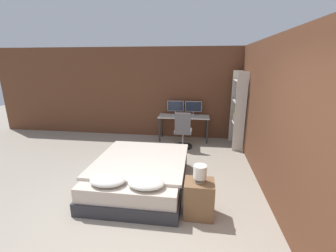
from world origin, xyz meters
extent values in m
plane|color=#9E9384|center=(0.00, 0.00, 0.00)|extent=(20.00, 20.00, 0.00)
cube|color=brown|center=(0.00, 4.38, 1.35)|extent=(12.00, 0.06, 2.70)
cube|color=brown|center=(1.79, 1.50, 1.35)|extent=(0.06, 12.00, 2.70)
cube|color=#2D2D33|center=(-0.48, 1.31, 0.11)|extent=(1.62, 2.07, 0.22)
cube|color=beige|center=(-0.48, 1.31, 0.34)|extent=(1.56, 2.01, 0.24)
cube|color=beige|center=(-0.48, 1.44, 0.48)|extent=(1.66, 1.74, 0.05)
ellipsoid|color=silver|center=(-0.78, 0.53, 0.52)|extent=(0.55, 0.38, 0.13)
ellipsoid|color=silver|center=(-0.18, 0.53, 0.52)|extent=(0.55, 0.38, 0.13)
cube|color=brown|center=(0.61, 0.60, 0.29)|extent=(0.44, 0.37, 0.57)
cylinder|color=gray|center=(0.61, 0.60, 0.58)|extent=(0.16, 0.16, 0.01)
cylinder|color=gray|center=(0.61, 0.60, 0.61)|extent=(0.02, 0.02, 0.05)
cylinder|color=silver|center=(0.61, 0.60, 0.73)|extent=(0.19, 0.19, 0.20)
cube|color=beige|center=(0.14, 4.03, 0.73)|extent=(1.48, 0.56, 0.03)
cylinder|color=#2D2D33|center=(-0.55, 3.80, 0.36)|extent=(0.05, 0.05, 0.71)
cylinder|color=#2D2D33|center=(0.83, 3.80, 0.36)|extent=(0.05, 0.05, 0.71)
cylinder|color=#2D2D33|center=(-0.55, 4.26, 0.36)|extent=(0.05, 0.05, 0.71)
cylinder|color=#2D2D33|center=(0.83, 4.26, 0.36)|extent=(0.05, 0.05, 0.71)
cylinder|color=#B7B7BC|center=(-0.13, 4.21, 0.75)|extent=(0.16, 0.16, 0.01)
cylinder|color=#B7B7BC|center=(-0.13, 4.21, 0.80)|extent=(0.03, 0.03, 0.09)
cube|color=#B7B7BC|center=(-0.13, 4.21, 1.00)|extent=(0.49, 0.03, 0.31)
cube|color=#232D42|center=(-0.13, 4.19, 1.00)|extent=(0.46, 0.00, 0.28)
cylinder|color=#B7B7BC|center=(0.41, 4.21, 0.75)|extent=(0.16, 0.16, 0.01)
cylinder|color=#B7B7BC|center=(0.41, 4.21, 0.80)|extent=(0.03, 0.03, 0.09)
cube|color=#B7B7BC|center=(0.41, 4.21, 1.00)|extent=(0.49, 0.03, 0.31)
cube|color=#232D42|center=(0.41, 4.19, 1.00)|extent=(0.46, 0.00, 0.28)
cube|color=#B7B7BC|center=(0.14, 3.85, 0.75)|extent=(0.39, 0.13, 0.02)
ellipsoid|color=#B7B7BC|center=(0.42, 3.85, 0.76)|extent=(0.07, 0.05, 0.04)
cylinder|color=black|center=(0.16, 3.44, 0.02)|extent=(0.52, 0.52, 0.04)
cylinder|color=gray|center=(0.16, 3.44, 0.23)|extent=(0.05, 0.05, 0.38)
cube|color=slate|center=(0.16, 3.44, 0.46)|extent=(0.46, 0.46, 0.07)
cube|color=slate|center=(0.16, 3.24, 0.75)|extent=(0.41, 0.05, 0.51)
cube|color=beige|center=(1.61, 3.35, 1.02)|extent=(0.27, 0.02, 2.05)
cube|color=beige|center=(1.61, 4.14, 1.02)|extent=(0.27, 0.02, 2.05)
cube|color=beige|center=(1.61, 3.74, 0.72)|extent=(0.27, 0.77, 0.02)
cube|color=beige|center=(1.61, 3.74, 1.27)|extent=(0.27, 0.77, 0.02)
cube|color=beige|center=(1.61, 3.74, 1.80)|extent=(0.27, 0.77, 0.02)
cube|color=gold|center=(1.61, 3.39, 0.81)|extent=(0.22, 0.04, 0.17)
cube|color=#2D4784|center=(1.61, 3.43, 0.84)|extent=(0.22, 0.02, 0.22)
cube|color=#2D4784|center=(1.61, 3.47, 0.86)|extent=(0.22, 0.04, 0.26)
cube|color=teal|center=(1.61, 3.51, 0.83)|extent=(0.22, 0.04, 0.20)
cube|color=#2D4784|center=(1.61, 3.56, 0.81)|extent=(0.22, 0.04, 0.17)
cube|color=gold|center=(1.61, 3.60, 0.86)|extent=(0.22, 0.03, 0.26)
cube|color=#BCB29E|center=(1.61, 3.64, 0.82)|extent=(0.22, 0.04, 0.19)
cube|color=#337042|center=(1.61, 3.69, 0.86)|extent=(0.22, 0.03, 0.27)
cube|color=orange|center=(1.61, 3.73, 0.84)|extent=(0.22, 0.04, 0.22)
cube|color=gold|center=(1.61, 3.39, 1.39)|extent=(0.22, 0.03, 0.22)
cube|color=orange|center=(1.61, 3.43, 1.40)|extent=(0.22, 0.04, 0.24)
cube|color=#28282D|center=(1.61, 3.48, 1.38)|extent=(0.22, 0.03, 0.19)
cube|color=teal|center=(1.61, 3.52, 1.37)|extent=(0.22, 0.04, 0.18)
cube|color=#28282D|center=(1.61, 3.56, 1.37)|extent=(0.22, 0.02, 0.18)
camera|label=1|loc=(0.55, -2.38, 2.26)|focal=24.00mm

